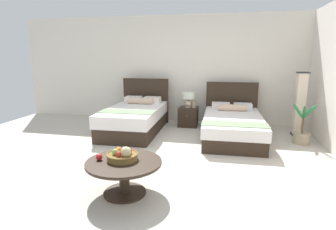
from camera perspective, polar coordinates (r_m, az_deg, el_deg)
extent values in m
cube|color=beige|center=(4.77, -0.17, -9.12)|extent=(9.38, 9.33, 0.02)
cube|color=silver|center=(7.27, 4.77, 9.37)|extent=(9.38, 0.12, 2.73)
cube|color=#2D2117|center=(6.34, -6.98, -2.19)|extent=(1.16, 2.06, 0.31)
cube|color=silver|center=(6.27, -7.05, 0.33)|extent=(1.21, 2.10, 0.26)
cube|color=#2D2117|center=(7.23, -4.58, 3.03)|extent=(1.19, 0.09, 1.14)
cube|color=white|center=(7.01, -7.13, 3.25)|extent=(0.41, 0.31, 0.14)
cube|color=silver|center=(6.88, -3.27, 3.15)|extent=(0.41, 0.31, 0.14)
cylinder|color=beige|center=(6.72, -5.77, 2.93)|extent=(0.61, 0.17, 0.15)
cube|color=gray|center=(5.81, -8.46, 0.69)|extent=(1.18, 0.46, 0.01)
cube|color=#2D2117|center=(6.00, 13.11, -3.48)|extent=(1.21, 2.18, 0.26)
cube|color=silver|center=(5.94, 13.23, -1.26)|extent=(1.26, 2.22, 0.21)
cube|color=#2D2117|center=(6.99, 12.93, 2.20)|extent=(1.23, 0.10, 1.09)
cube|color=silver|center=(6.70, 10.85, 1.91)|extent=(0.42, 0.31, 0.14)
cube|color=silver|center=(6.72, 15.18, 1.73)|extent=(0.42, 0.31, 0.14)
cylinder|color=beige|center=(6.47, 13.10, 1.49)|extent=(0.64, 0.17, 0.15)
cube|color=gray|center=(5.23, 13.60, -1.85)|extent=(1.22, 0.46, 0.01)
cube|color=#2D2117|center=(6.85, 4.20, -0.35)|extent=(0.46, 0.45, 0.47)
sphere|color=tan|center=(6.61, 3.91, -0.19)|extent=(0.02, 0.02, 0.02)
cylinder|color=beige|center=(6.82, 4.25, 1.70)|extent=(0.15, 0.15, 0.02)
ellipsoid|color=beige|center=(6.80, 4.26, 2.44)|extent=(0.19, 0.19, 0.16)
cylinder|color=#99844C|center=(6.79, 4.28, 3.28)|extent=(0.02, 0.02, 0.04)
cylinder|color=silver|center=(6.77, 4.29, 4.04)|extent=(0.31, 0.31, 0.14)
cylinder|color=gray|center=(6.73, 5.35, 2.13)|extent=(0.09, 0.09, 0.16)
torus|color=gray|center=(6.72, 5.36, 2.85)|extent=(0.09, 0.09, 0.01)
cylinder|color=#2D2117|center=(3.70, -8.89, -15.53)|extent=(0.54, 0.54, 0.02)
cylinder|color=#2D2117|center=(3.62, -8.99, -12.88)|extent=(0.13, 0.13, 0.40)
cylinder|color=#2D2117|center=(3.53, -9.11, -9.66)|extent=(0.95, 0.95, 0.04)
cylinder|color=brown|center=(3.56, -9.41, -8.55)|extent=(0.38, 0.38, 0.08)
torus|color=brown|center=(3.55, -9.43, -7.97)|extent=(0.40, 0.40, 0.02)
sphere|color=orange|center=(3.60, -10.19, -7.11)|extent=(0.08, 0.08, 0.08)
sphere|color=#80A349|center=(3.53, -10.84, -7.51)|extent=(0.08, 0.08, 0.08)
sphere|color=red|center=(3.46, -10.09, -7.96)|extent=(0.07, 0.07, 0.07)
sphere|color=#D0C589|center=(3.46, -8.68, -7.51)|extent=(0.13, 0.13, 0.13)
sphere|color=#B13B29|center=(3.54, -8.06, -7.39)|extent=(0.08, 0.08, 0.08)
sphere|color=#BF3E2A|center=(3.61, -8.83, -7.08)|extent=(0.07, 0.07, 0.07)
sphere|color=red|center=(3.61, -14.04, -8.41)|extent=(0.08, 0.08, 0.08)
cube|color=#252623|center=(6.75, 25.05, -3.62)|extent=(0.23, 0.23, 0.03)
cube|color=beige|center=(6.61, 25.58, 2.06)|extent=(0.19, 0.19, 1.33)
cube|color=#252623|center=(6.54, 26.13, 7.89)|extent=(0.23, 0.23, 0.02)
cylinder|color=tan|center=(6.13, 25.81, -4.33)|extent=(0.31, 0.31, 0.21)
cylinder|color=brown|center=(6.06, 26.04, -2.00)|extent=(0.04, 0.04, 0.30)
ellipsoid|color=#2F7D45|center=(6.02, 27.31, 0.66)|extent=(0.26, 0.08, 0.33)
ellipsoid|color=#2F7D45|center=(6.11, 26.31, 0.53)|extent=(0.11, 0.24, 0.26)
ellipsoid|color=#2F7D45|center=(6.08, 25.30, 0.77)|extent=(0.22, 0.24, 0.32)
ellipsoid|color=#2F7D45|center=(5.90, 25.45, 0.48)|extent=(0.26, 0.23, 0.32)
ellipsoid|color=#2F7D45|center=(5.87, 26.89, 0.35)|extent=(0.11, 0.34, 0.33)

